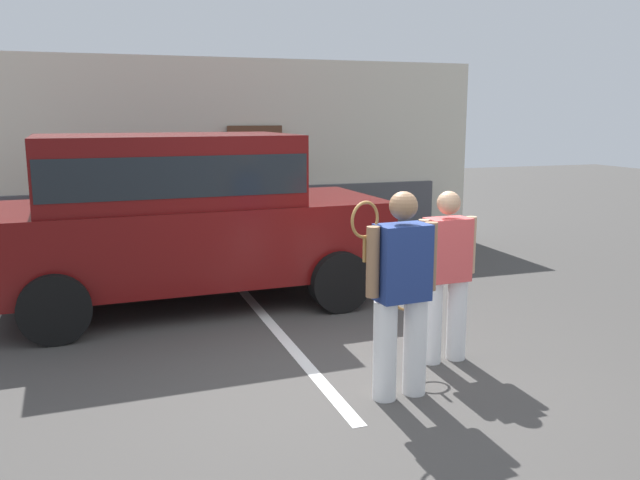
% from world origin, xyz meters
% --- Properties ---
extents(ground_plane, '(40.00, 40.00, 0.00)m').
position_xyz_m(ground_plane, '(0.00, 0.00, 0.00)').
color(ground_plane, '#423F3D').
extents(parking_stripe_1, '(0.12, 4.40, 0.01)m').
position_xyz_m(parking_stripe_1, '(-0.30, 1.50, 0.00)').
color(parking_stripe_1, silver).
rests_on(parking_stripe_1, ground_plane).
extents(house_frontage, '(8.80, 0.40, 3.17)m').
position_xyz_m(house_frontage, '(0.01, 5.87, 1.49)').
color(house_frontage, beige).
rests_on(house_frontage, ground_plane).
extents(parked_suv, '(4.66, 2.29, 2.05)m').
position_xyz_m(parked_suv, '(-1.10, 3.01, 1.15)').
color(parked_suv, '#590C0C').
rests_on(parked_suv, ground_plane).
extents(tennis_player_man, '(0.77, 0.29, 1.69)m').
position_xyz_m(tennis_player_man, '(0.21, -0.29, 0.89)').
color(tennis_player_man, white).
rests_on(tennis_player_man, ground_plane).
extents(tennis_player_woman, '(0.86, 0.26, 1.60)m').
position_xyz_m(tennis_player_woman, '(0.95, 0.31, 0.83)').
color(tennis_player_woman, white).
rests_on(tennis_player_woman, ground_plane).
extents(potted_plant_by_porch, '(0.62, 0.62, 0.82)m').
position_xyz_m(potted_plant_by_porch, '(2.33, 5.07, 0.45)').
color(potted_plant_by_porch, brown).
rests_on(potted_plant_by_porch, ground_plane).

